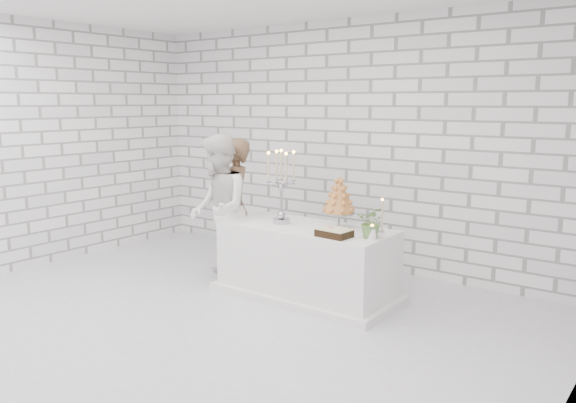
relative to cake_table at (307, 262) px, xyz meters
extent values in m
cube|color=silver|center=(-0.35, -1.15, -0.38)|extent=(6.00, 5.00, 0.01)
cube|color=white|center=(-0.35, 1.35, 1.12)|extent=(6.00, 0.01, 3.00)
cube|color=white|center=(-3.35, -1.15, 1.12)|extent=(0.01, 5.00, 3.00)
cube|color=white|center=(2.65, -1.15, 1.12)|extent=(0.01, 5.00, 3.00)
cube|color=white|center=(0.00, 0.00, 0.00)|extent=(1.80, 0.80, 0.75)
imported|color=#4C3729|center=(-1.13, 0.15, 0.43)|extent=(0.65, 0.70, 1.60)
imported|color=white|center=(-1.04, -0.22, 0.46)|extent=(1.02, 1.03, 1.67)
cube|color=black|center=(0.47, -0.22, 0.42)|extent=(0.33, 0.24, 0.08)
cylinder|color=white|center=(0.80, -0.09, 0.44)|extent=(0.10, 0.10, 0.12)
cylinder|color=#C2B990|center=(0.75, 0.20, 0.54)|extent=(0.07, 0.07, 0.32)
imported|color=#437736|center=(0.78, -0.06, 0.53)|extent=(0.32, 0.30, 0.31)
camera|label=1|loc=(3.29, -4.73, 1.64)|focal=35.76mm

